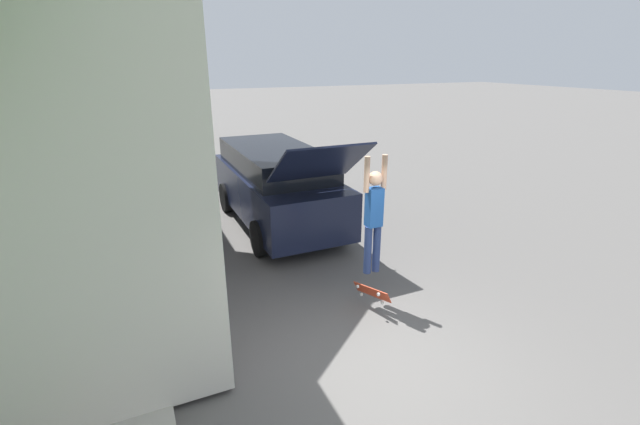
{
  "coord_description": "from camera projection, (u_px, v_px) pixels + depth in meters",
  "views": [
    {
      "loc": [
        -2.76,
        -4.2,
        4.06
      ],
      "look_at": [
        0.52,
        3.02,
        1.21
      ],
      "focal_mm": 24.0,
      "sensor_mm": 36.0,
      "label": 1
    }
  ],
  "objects": [
    {
      "name": "skateboard",
      "position": [
        372.0,
        292.0,
        7.23
      ],
      "size": [
        0.33,
        0.75,
        0.32
      ],
      "color": "#B73D23",
      "rests_on": "ground_plane"
    },
    {
      "name": "skateboarder",
      "position": [
        374.0,
        214.0,
        6.99
      ],
      "size": [
        0.41,
        0.23,
        2.03
      ],
      "color": "navy",
      "rests_on": "ground_plane"
    },
    {
      "name": "sidewalk",
      "position": [
        102.0,
        245.0,
        9.77
      ],
      "size": [
        1.8,
        80.0,
        0.1
      ],
      "color": "#ADA89E",
      "rests_on": "ground_plane"
    },
    {
      "name": "car_down_street",
      "position": [
        160.0,
        128.0,
        22.32
      ],
      "size": [
        1.99,
        4.44,
        1.35
      ],
      "color": "black",
      "rests_on": "ground_plane"
    },
    {
      "name": "suv_parked",
      "position": [
        276.0,
        184.0,
        10.78
      ],
      "size": [
        2.17,
        5.82,
        2.63
      ],
      "color": "black",
      "rests_on": "ground_plane"
    },
    {
      "name": "ground_plane",
      "position": [
        375.0,
        364.0,
        6.04
      ],
      "size": [
        120.0,
        120.0,
        0.0
      ],
      "primitive_type": "plane",
      "color": "#54514F"
    }
  ]
}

